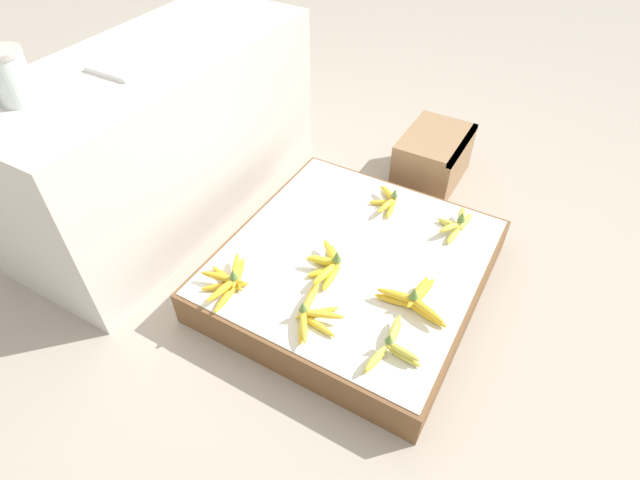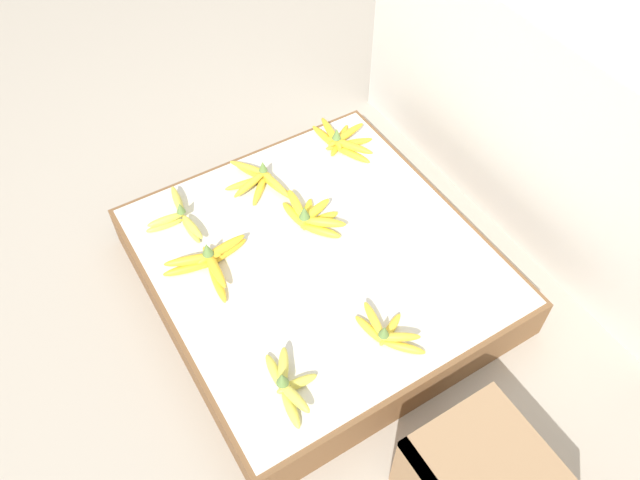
% 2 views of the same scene
% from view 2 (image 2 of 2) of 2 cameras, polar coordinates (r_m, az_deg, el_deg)
% --- Properties ---
extents(ground_plane, '(10.00, 10.00, 0.00)m').
position_cam_2_polar(ground_plane, '(1.97, -0.25, -4.02)').
color(ground_plane, '#A89E8E').
extents(display_platform, '(0.99, 0.94, 0.15)m').
position_cam_2_polar(display_platform, '(1.91, -0.26, -2.70)').
color(display_platform, brown).
rests_on(display_platform, ground_plane).
extents(back_vendor_table, '(1.45, 0.60, 0.71)m').
position_cam_2_polar(back_vendor_table, '(2.18, 22.76, 11.44)').
color(back_vendor_table, beige).
rests_on(back_vendor_table, ground_plane).
extents(banana_bunch_front_left, '(0.25, 0.16, 0.08)m').
position_cam_2_polar(banana_bunch_front_left, '(1.96, -12.83, 2.09)').
color(banana_bunch_front_left, gold).
rests_on(banana_bunch_front_left, display_platform).
extents(banana_bunch_front_midleft, '(0.21, 0.27, 0.10)m').
position_cam_2_polar(banana_bunch_front_midleft, '(1.82, -10.04, -1.98)').
color(banana_bunch_front_midleft, gold).
rests_on(banana_bunch_front_midleft, display_platform).
extents(banana_bunch_front_right, '(0.22, 0.12, 0.10)m').
position_cam_2_polar(banana_bunch_front_right, '(1.59, -2.99, -13.07)').
color(banana_bunch_front_right, gold).
rests_on(banana_bunch_front_right, display_platform).
extents(banana_bunch_middle_left, '(0.25, 0.18, 0.08)m').
position_cam_2_polar(banana_bunch_middle_left, '(2.03, -5.56, 5.46)').
color(banana_bunch_middle_left, gold).
rests_on(banana_bunch_middle_left, display_platform).
extents(banana_bunch_middle_midleft, '(0.24, 0.14, 0.10)m').
position_cam_2_polar(banana_bunch_middle_midleft, '(1.91, -0.86, 2.16)').
color(banana_bunch_middle_midleft, yellow).
rests_on(banana_bunch_middle_midleft, display_platform).
extents(banana_bunch_middle_right, '(0.21, 0.13, 0.09)m').
position_cam_2_polar(banana_bunch_middle_right, '(1.68, 6.15, -8.39)').
color(banana_bunch_middle_right, gold).
rests_on(banana_bunch_middle_right, display_platform).
extents(banana_bunch_back_left, '(0.26, 0.18, 0.09)m').
position_cam_2_polar(banana_bunch_back_left, '(2.15, 1.97, 9.05)').
color(banana_bunch_back_left, gold).
rests_on(banana_bunch_back_left, display_platform).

